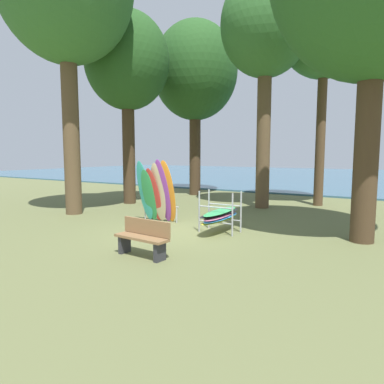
{
  "coord_description": "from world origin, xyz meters",
  "views": [
    {
      "loc": [
        5.85,
        -8.66,
        2.37
      ],
      "look_at": [
        -0.15,
        1.07,
        1.1
      ],
      "focal_mm": 32.48,
      "sensor_mm": 36.0,
      "label": 1
    }
  ],
  "objects_px": {
    "tree_far_right_back": "(325,26)",
    "park_bench": "(143,237)",
    "board_storage_rack": "(220,215)",
    "tree_far_left_back": "(127,63)",
    "tree_deep_back": "(266,28)",
    "leaning_board_pile": "(156,193)",
    "tree_mid_behind": "(195,72)"
  },
  "relations": [
    {
      "from": "board_storage_rack",
      "to": "tree_mid_behind",
      "type": "bearing_deg",
      "value": 125.65
    },
    {
      "from": "leaning_board_pile",
      "to": "park_bench",
      "type": "xyz_separation_m",
      "value": [
        2.22,
        -3.4,
        -0.57
      ]
    },
    {
      "from": "park_bench",
      "to": "board_storage_rack",
      "type": "bearing_deg",
      "value": 83.06
    },
    {
      "from": "board_storage_rack",
      "to": "tree_far_right_back",
      "type": "bearing_deg",
      "value": 79.49
    },
    {
      "from": "tree_far_right_back",
      "to": "leaning_board_pile",
      "type": "distance_m",
      "value": 10.55
    },
    {
      "from": "board_storage_rack",
      "to": "park_bench",
      "type": "relative_size",
      "value": 1.49
    },
    {
      "from": "park_bench",
      "to": "tree_far_left_back",
      "type": "bearing_deg",
      "value": 133.74
    },
    {
      "from": "board_storage_rack",
      "to": "tree_far_left_back",
      "type": "bearing_deg",
      "value": 153.46
    },
    {
      "from": "leaning_board_pile",
      "to": "board_storage_rack",
      "type": "distance_m",
      "value": 2.66
    },
    {
      "from": "tree_mid_behind",
      "to": "leaning_board_pile",
      "type": "relative_size",
      "value": 4.43
    },
    {
      "from": "tree_far_left_back",
      "to": "leaning_board_pile",
      "type": "bearing_deg",
      "value": -37.53
    },
    {
      "from": "park_bench",
      "to": "leaning_board_pile",
      "type": "bearing_deg",
      "value": 123.11
    },
    {
      "from": "leaning_board_pile",
      "to": "park_bench",
      "type": "bearing_deg",
      "value": -56.89
    },
    {
      "from": "tree_deep_back",
      "to": "park_bench",
      "type": "relative_size",
      "value": 6.95
    },
    {
      "from": "tree_mid_behind",
      "to": "leaning_board_pile",
      "type": "height_order",
      "value": "tree_mid_behind"
    },
    {
      "from": "tree_far_right_back",
      "to": "board_storage_rack",
      "type": "bearing_deg",
      "value": -100.51
    },
    {
      "from": "tree_far_right_back",
      "to": "leaning_board_pile",
      "type": "height_order",
      "value": "tree_far_right_back"
    },
    {
      "from": "leaning_board_pile",
      "to": "park_bench",
      "type": "distance_m",
      "value": 4.1
    },
    {
      "from": "tree_far_left_back",
      "to": "park_bench",
      "type": "relative_size",
      "value": 6.21
    },
    {
      "from": "tree_mid_behind",
      "to": "tree_far_right_back",
      "type": "relative_size",
      "value": 0.94
    },
    {
      "from": "tree_deep_back",
      "to": "park_bench",
      "type": "height_order",
      "value": "tree_deep_back"
    },
    {
      "from": "tree_mid_behind",
      "to": "tree_far_left_back",
      "type": "bearing_deg",
      "value": -100.6
    },
    {
      "from": "tree_far_left_back",
      "to": "tree_far_right_back",
      "type": "relative_size",
      "value": 0.86
    },
    {
      "from": "tree_mid_behind",
      "to": "tree_far_left_back",
      "type": "height_order",
      "value": "tree_mid_behind"
    },
    {
      "from": "tree_deep_back",
      "to": "leaning_board_pile",
      "type": "distance_m",
      "value": 8.5
    },
    {
      "from": "leaning_board_pile",
      "to": "park_bench",
      "type": "height_order",
      "value": "leaning_board_pile"
    },
    {
      "from": "tree_far_right_back",
      "to": "park_bench",
      "type": "distance_m",
      "value": 12.88
    },
    {
      "from": "tree_far_left_back",
      "to": "board_storage_rack",
      "type": "distance_m",
      "value": 9.44
    },
    {
      "from": "tree_mid_behind",
      "to": "park_bench",
      "type": "relative_size",
      "value": 6.79
    },
    {
      "from": "park_bench",
      "to": "tree_mid_behind",
      "type": "bearing_deg",
      "value": 115.52
    },
    {
      "from": "tree_far_right_back",
      "to": "park_bench",
      "type": "xyz_separation_m",
      "value": [
        -1.72,
        -10.38,
        -7.43
      ]
    },
    {
      "from": "board_storage_rack",
      "to": "park_bench",
      "type": "bearing_deg",
      "value": -96.94
    }
  ]
}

